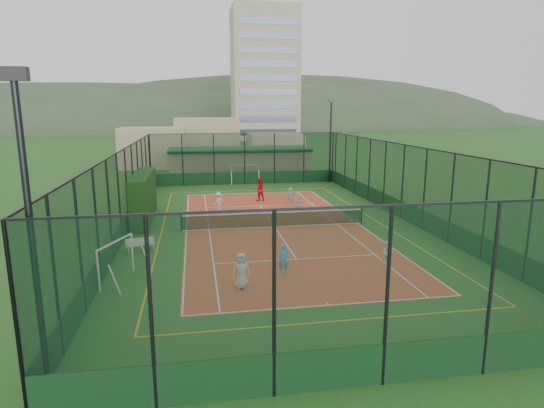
{
  "coord_description": "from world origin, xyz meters",
  "views": [
    {
      "loc": [
        -4.84,
        -27.44,
        7.38
      ],
      "look_at": [
        0.08,
        1.38,
        1.2
      ],
      "focal_mm": 30.0,
      "sensor_mm": 36.0,
      "label": 1
    }
  ],
  "objects_px": {
    "child_far_left": "(218,201)",
    "child_near_mid": "(284,259)",
    "floodlight_ne": "(330,141)",
    "clubhouse": "(240,162)",
    "futsal_goal_far": "(245,174)",
    "floodlight_sw": "(33,252)",
    "futsal_goal_near": "(116,262)",
    "child_near_right": "(388,253)",
    "white_bench": "(140,244)",
    "child_far_right": "(299,205)",
    "coach": "(259,189)",
    "apartment_tower": "(264,75)",
    "child_far_back": "(290,196)",
    "child_near_left": "(241,271)"
  },
  "relations": [
    {
      "from": "child_far_left",
      "to": "child_far_right",
      "type": "relative_size",
      "value": 1.18
    },
    {
      "from": "futsal_goal_far",
      "to": "coach",
      "type": "xyz_separation_m",
      "value": [
        0.18,
        -9.02,
        0.03
      ]
    },
    {
      "from": "floodlight_ne",
      "to": "clubhouse",
      "type": "bearing_deg",
      "value": 147.88
    },
    {
      "from": "floodlight_sw",
      "to": "child_far_back",
      "type": "distance_m",
      "value": 26.07
    },
    {
      "from": "futsal_goal_far",
      "to": "clubhouse",
      "type": "bearing_deg",
      "value": 92.26
    },
    {
      "from": "floodlight_sw",
      "to": "futsal_goal_far",
      "type": "xyz_separation_m",
      "value": [
        8.65,
        34.09,
        -3.22
      ]
    },
    {
      "from": "floodlight_sw",
      "to": "futsal_goal_near",
      "type": "height_order",
      "value": "floodlight_sw"
    },
    {
      "from": "coach",
      "to": "apartment_tower",
      "type": "bearing_deg",
      "value": -112.5
    },
    {
      "from": "child_near_left",
      "to": "clubhouse",
      "type": "bearing_deg",
      "value": 83.66
    },
    {
      "from": "floodlight_sw",
      "to": "white_bench",
      "type": "relative_size",
      "value": 5.72
    },
    {
      "from": "child_near_right",
      "to": "coach",
      "type": "distance_m",
      "value": 16.76
    },
    {
      "from": "child_near_mid",
      "to": "child_near_right",
      "type": "relative_size",
      "value": 1.25
    },
    {
      "from": "floodlight_ne",
      "to": "child_near_right",
      "type": "relative_size",
      "value": 7.32
    },
    {
      "from": "child_far_right",
      "to": "coach",
      "type": "distance_m",
      "value": 5.37
    },
    {
      "from": "floodlight_sw",
      "to": "child_near_right",
      "type": "xyz_separation_m",
      "value": [
        12.75,
        8.77,
        -3.55
      ]
    },
    {
      "from": "futsal_goal_near",
      "to": "child_near_left",
      "type": "bearing_deg",
      "value": -85.82
    },
    {
      "from": "futsal_goal_far",
      "to": "child_near_mid",
      "type": "distance_m",
      "value": 25.84
    },
    {
      "from": "floodlight_sw",
      "to": "floodlight_ne",
      "type": "distance_m",
      "value": 37.39
    },
    {
      "from": "child_near_left",
      "to": "floodlight_ne",
      "type": "bearing_deg",
      "value": 65.23
    },
    {
      "from": "floodlight_sw",
      "to": "child_near_right",
      "type": "height_order",
      "value": "floodlight_sw"
    },
    {
      "from": "floodlight_sw",
      "to": "child_far_left",
      "type": "xyz_separation_m",
      "value": [
        5.37,
        21.97,
        -3.44
      ]
    },
    {
      "from": "floodlight_sw",
      "to": "floodlight_ne",
      "type": "relative_size",
      "value": 1.0
    },
    {
      "from": "floodlight_ne",
      "to": "clubhouse",
      "type": "height_order",
      "value": "floodlight_ne"
    },
    {
      "from": "floodlight_ne",
      "to": "futsal_goal_near",
      "type": "bearing_deg",
      "value": -124.66
    },
    {
      "from": "futsal_goal_far",
      "to": "child_near_mid",
      "type": "height_order",
      "value": "futsal_goal_far"
    },
    {
      "from": "white_bench",
      "to": "futsal_goal_near",
      "type": "distance_m",
      "value": 4.19
    },
    {
      "from": "child_near_mid",
      "to": "futsal_goal_far",
      "type": "bearing_deg",
      "value": 90.86
    },
    {
      "from": "floodlight_sw",
      "to": "coach",
      "type": "distance_m",
      "value": 26.76
    },
    {
      "from": "floodlight_ne",
      "to": "coach",
      "type": "xyz_separation_m",
      "value": [
        -8.37,
        -8.14,
        -3.19
      ]
    },
    {
      "from": "floodlight_ne",
      "to": "apartment_tower",
      "type": "height_order",
      "value": "apartment_tower"
    },
    {
      "from": "futsal_goal_far",
      "to": "coach",
      "type": "bearing_deg",
      "value": -87.21
    },
    {
      "from": "child_far_right",
      "to": "floodlight_ne",
      "type": "bearing_deg",
      "value": -103.05
    },
    {
      "from": "child_near_left",
      "to": "child_near_mid",
      "type": "height_order",
      "value": "child_near_left"
    },
    {
      "from": "floodlight_ne",
      "to": "white_bench",
      "type": "relative_size",
      "value": 5.72
    },
    {
      "from": "floodlight_sw",
      "to": "clubhouse",
      "type": "distance_m",
      "value": 39.63
    },
    {
      "from": "floodlight_sw",
      "to": "child_near_right",
      "type": "distance_m",
      "value": 15.88
    },
    {
      "from": "clubhouse",
      "to": "child_near_left",
      "type": "relative_size",
      "value": 9.9
    },
    {
      "from": "child_far_left",
      "to": "coach",
      "type": "bearing_deg",
      "value": -176.44
    },
    {
      "from": "child_near_right",
      "to": "child_far_left",
      "type": "bearing_deg",
      "value": 115.4
    },
    {
      "from": "futsal_goal_far",
      "to": "child_near_mid",
      "type": "xyz_separation_m",
      "value": [
        -1.09,
        -25.82,
        -0.19
      ]
    },
    {
      "from": "child_far_left",
      "to": "child_near_mid",
      "type": "bearing_deg",
      "value": 60.78
    },
    {
      "from": "child_far_left",
      "to": "coach",
      "type": "relative_size",
      "value": 0.73
    },
    {
      "from": "apartment_tower",
      "to": "child_near_mid",
      "type": "bearing_deg",
      "value": -98.22
    },
    {
      "from": "floodlight_sw",
      "to": "futsal_goal_near",
      "type": "relative_size",
      "value": 3.0
    },
    {
      "from": "apartment_tower",
      "to": "child_far_back",
      "type": "bearing_deg",
      "value": -97.22
    },
    {
      "from": "child_near_right",
      "to": "child_far_back",
      "type": "height_order",
      "value": "child_far_back"
    },
    {
      "from": "futsal_goal_near",
      "to": "white_bench",
      "type": "bearing_deg",
      "value": 15.38
    },
    {
      "from": "child_near_mid",
      "to": "child_far_back",
      "type": "height_order",
      "value": "child_near_mid"
    },
    {
      "from": "apartment_tower",
      "to": "child_far_right",
      "type": "bearing_deg",
      "value": -96.96
    },
    {
      "from": "floodlight_sw",
      "to": "child_near_left",
      "type": "relative_size",
      "value": 5.37
    }
  ]
}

